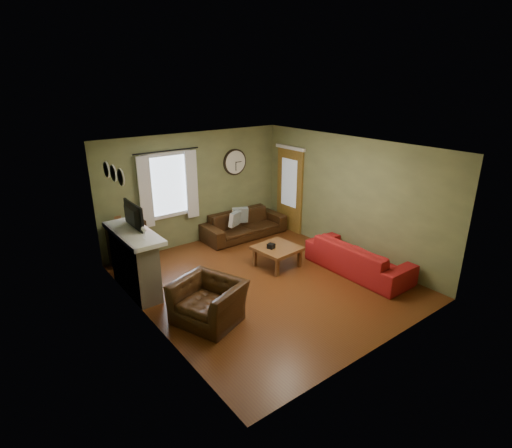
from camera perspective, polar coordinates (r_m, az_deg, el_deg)
floor at (r=7.85m, az=1.20°, el=-8.17°), size 4.60×5.20×0.00m
ceiling at (r=7.00m, az=1.35°, el=10.90°), size 4.60×5.20×0.00m
wall_left at (r=6.25m, az=-15.51°, el=-3.44°), size 0.00×5.20×2.60m
wall_right at (r=8.87m, az=13.01°, el=3.77°), size 0.00×5.20×2.60m
wall_back at (r=9.41m, az=-8.66°, el=4.99°), size 4.60×0.00×2.60m
wall_front at (r=5.68m, az=17.88°, el=-6.16°), size 4.60×0.00×2.60m
fireplace at (r=7.61m, az=-16.93°, el=-5.45°), size 0.40×1.40×1.10m
firebox at (r=7.77m, az=-15.43°, el=-6.78°), size 0.04×0.60×0.55m
mantel at (r=7.39m, az=-17.17°, el=-1.26°), size 0.58×1.60×0.08m
tv at (r=7.46m, az=-17.61°, el=0.65°), size 0.08×0.60×0.35m
tv_screen at (r=7.47m, az=-17.08°, el=1.18°), size 0.02×0.62×0.36m
medallion_left at (r=6.69m, az=-18.75°, el=6.35°), size 0.28×0.28×0.03m
medallion_mid at (r=7.02m, az=-19.70°, el=6.84°), size 0.28×0.28×0.03m
medallion_right at (r=7.34m, az=-20.58°, el=7.29°), size 0.28×0.28×0.03m
window_pane at (r=9.04m, az=-12.55°, el=5.42°), size 1.00×0.02×1.30m
curtain_rod at (r=8.79m, az=-12.65°, el=10.15°), size 0.03×0.03×1.50m
curtain_left at (r=8.76m, az=-15.50°, el=4.35°), size 0.28×0.04×1.55m
curtain_right at (r=9.20m, az=-9.16°, el=5.58°), size 0.28×0.04×1.55m
wall_clock at (r=9.81m, az=-2.98°, el=8.81°), size 0.64×0.06×0.64m
door at (r=10.15m, az=4.82°, el=4.81°), size 0.05×0.90×2.10m
bookshelf at (r=8.85m, az=-17.85°, el=-2.56°), size 0.77×0.33×0.91m
book at (r=8.84m, az=-18.06°, el=0.91°), size 0.24×0.26×0.02m
sofa_brown at (r=9.89m, az=-1.70°, el=-0.06°), size 2.12×0.83×0.62m
pillow_left at (r=9.82m, az=-2.28°, el=1.28°), size 0.40×0.26×0.39m
pillow_right at (r=9.56m, az=-3.04°, el=0.73°), size 0.37×0.24×0.35m
sofa_red at (r=8.33m, az=14.40°, el=-4.64°), size 0.86×2.19×0.64m
armchair at (r=6.59m, az=-6.81°, el=-10.94°), size 1.23×1.31×0.68m
coffee_table at (r=8.36m, az=3.03°, el=-4.66°), size 0.89×0.89×0.44m
tissue_box at (r=8.21m, az=2.15°, el=-3.74°), size 0.16×0.16×0.10m
wine_glass_a at (r=6.90m, az=-15.61°, el=-1.37°), size 0.07×0.07×0.20m
wine_glass_b at (r=6.94m, az=-15.78°, el=-1.22°), size 0.07×0.07×0.21m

